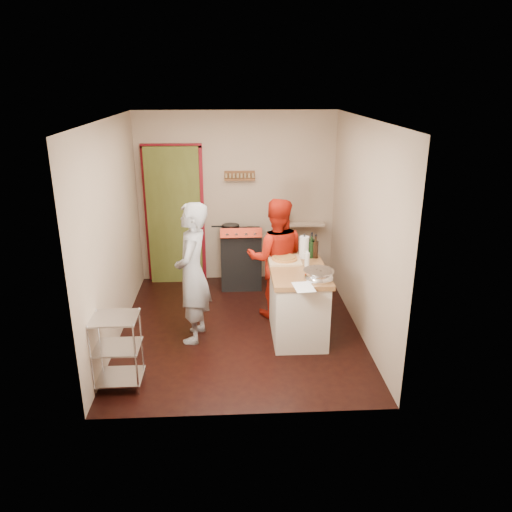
# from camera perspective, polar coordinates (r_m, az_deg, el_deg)

# --- Properties ---
(floor) EXTENTS (3.50, 3.50, 0.00)m
(floor) POSITION_cam_1_polar(r_m,az_deg,el_deg) (6.48, -1.82, -8.22)
(floor) COLOR black
(floor) RESTS_ON ground
(back_wall) EXTENTS (3.00, 0.44, 2.60)m
(back_wall) POSITION_cam_1_polar(r_m,az_deg,el_deg) (7.76, -6.97, 5.36)
(back_wall) COLOR tan
(back_wall) RESTS_ON ground
(left_wall) EXTENTS (0.04, 3.50, 2.60)m
(left_wall) POSITION_cam_1_polar(r_m,az_deg,el_deg) (6.14, -16.10, 2.53)
(left_wall) COLOR tan
(left_wall) RESTS_ON ground
(right_wall) EXTENTS (0.04, 3.50, 2.60)m
(right_wall) POSITION_cam_1_polar(r_m,az_deg,el_deg) (6.19, 12.08, 3.01)
(right_wall) COLOR tan
(right_wall) RESTS_ON ground
(ceiling) EXTENTS (3.00, 3.50, 0.02)m
(ceiling) POSITION_cam_1_polar(r_m,az_deg,el_deg) (5.74, -2.11, 15.48)
(ceiling) COLOR white
(ceiling) RESTS_ON back_wall
(stove) EXTENTS (0.60, 0.63, 1.00)m
(stove) POSITION_cam_1_polar(r_m,az_deg,el_deg) (7.60, -1.75, -0.19)
(stove) COLOR black
(stove) RESTS_ON ground
(wire_shelving) EXTENTS (0.48, 0.40, 0.80)m
(wire_shelving) POSITION_cam_1_polar(r_m,az_deg,el_deg) (5.34, -15.63, -10.11)
(wire_shelving) COLOR silver
(wire_shelving) RESTS_ON ground
(island) EXTENTS (0.70, 1.31, 1.18)m
(island) POSITION_cam_1_polar(r_m,az_deg,el_deg) (6.19, 4.78, -4.92)
(island) COLOR beige
(island) RESTS_ON ground
(person_stripe) EXTENTS (0.50, 0.68, 1.71)m
(person_stripe) POSITION_cam_1_polar(r_m,az_deg,el_deg) (5.94, -7.27, -1.98)
(person_stripe) COLOR silver
(person_stripe) RESTS_ON ground
(person_red) EXTENTS (0.81, 0.65, 1.60)m
(person_red) POSITION_cam_1_polar(r_m,az_deg,el_deg) (6.54, 2.31, -0.27)
(person_red) COLOR #AD1A0B
(person_red) RESTS_ON ground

